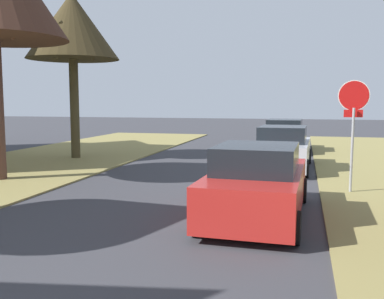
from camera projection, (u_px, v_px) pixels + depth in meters
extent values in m
cylinder|color=#9EA0A5|center=(352.00, 150.00, 11.66)|extent=(0.07, 0.20, 2.25)
cylinder|color=white|center=(354.00, 95.00, 11.58)|extent=(0.81, 0.06, 0.81)
cylinder|color=red|center=(354.00, 95.00, 11.58)|extent=(0.76, 0.07, 0.76)
cube|color=red|center=(353.00, 113.00, 11.61)|extent=(0.48, 0.04, 0.20)
cylinder|color=#463D24|center=(75.00, 109.00, 18.71)|extent=(0.38, 0.38, 4.16)
cone|color=#382E19|center=(72.00, 26.00, 18.33)|extent=(3.85, 3.85, 2.73)
cylinder|color=#463D24|center=(77.00, 41.00, 17.81)|extent=(1.19, 1.18, 1.50)
cylinder|color=#463D24|center=(58.00, 49.00, 18.37)|extent=(0.59, 1.27, 1.01)
cube|color=red|center=(258.00, 190.00, 9.38)|extent=(1.98, 4.46, 0.85)
cube|color=black|center=(257.00, 158.00, 9.09)|extent=(1.67, 2.08, 0.56)
cylinder|color=black|center=(232.00, 187.00, 11.23)|extent=(0.22, 0.61, 0.60)
cylinder|color=black|center=(302.00, 191.00, 10.75)|extent=(0.22, 0.61, 0.60)
cylinder|color=black|center=(198.00, 220.00, 8.08)|extent=(0.22, 0.61, 0.60)
cylinder|color=black|center=(295.00, 228.00, 7.60)|extent=(0.22, 0.61, 0.60)
cube|color=#BCBCC1|center=(283.00, 153.00, 16.01)|extent=(1.98, 4.46, 0.85)
cube|color=black|center=(283.00, 134.00, 15.72)|extent=(1.67, 2.08, 0.56)
cylinder|color=black|center=(264.00, 155.00, 17.86)|extent=(0.22, 0.61, 0.60)
cylinder|color=black|center=(308.00, 156.00, 17.38)|extent=(0.22, 0.61, 0.60)
cylinder|color=black|center=(252.00, 166.00, 14.71)|extent=(0.22, 0.61, 0.60)
cylinder|color=black|center=(306.00, 169.00, 14.23)|extent=(0.22, 0.61, 0.60)
cube|color=black|center=(285.00, 139.00, 21.77)|extent=(1.98, 4.46, 0.85)
cube|color=black|center=(285.00, 125.00, 21.49)|extent=(1.67, 2.08, 0.56)
cylinder|color=black|center=(270.00, 142.00, 23.62)|extent=(0.22, 0.61, 0.60)
cylinder|color=black|center=(304.00, 142.00, 23.14)|extent=(0.22, 0.61, 0.60)
cylinder|color=black|center=(263.00, 148.00, 20.47)|extent=(0.22, 0.61, 0.60)
cylinder|color=black|center=(301.00, 149.00, 19.99)|extent=(0.22, 0.61, 0.60)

